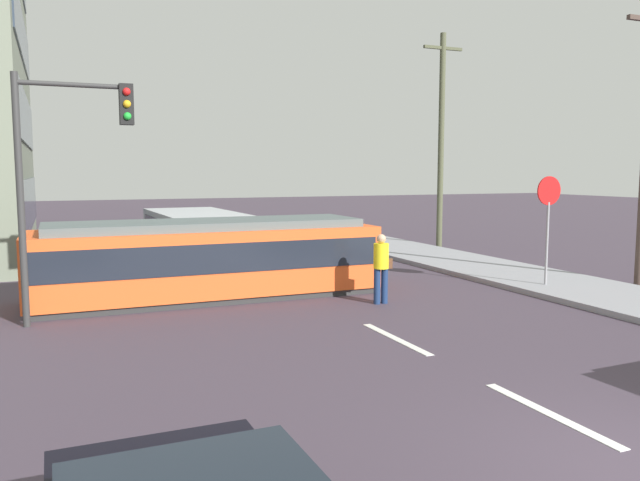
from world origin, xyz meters
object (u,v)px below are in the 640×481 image
at_px(streetcar_tram, 208,258).
at_px(utility_pole_mid, 441,137).
at_px(city_bus, 195,235).
at_px(traffic_light_mast, 66,153).
at_px(stop_sign, 548,208).
at_px(pedestrian_crossing, 381,264).

relative_size(streetcar_tram, utility_pole_mid, 0.97).
bearing_deg(city_bus, traffic_light_mast, -119.95).
distance_m(city_bus, stop_sign, 11.13).
bearing_deg(streetcar_tram, pedestrian_crossing, -33.54).
bearing_deg(streetcar_tram, city_bus, 81.49).
bearing_deg(utility_pole_mid, streetcar_tram, -149.17).
bearing_deg(stop_sign, utility_pole_mid, 73.17).
distance_m(pedestrian_crossing, utility_pole_mid, 12.53).
height_order(city_bus, utility_pole_mid, utility_pole_mid).
relative_size(streetcar_tram, stop_sign, 2.94).
distance_m(stop_sign, utility_pole_mid, 9.99).
height_order(stop_sign, utility_pole_mid, utility_pole_mid).
distance_m(streetcar_tram, city_bus, 5.46).
bearing_deg(stop_sign, pedestrian_crossing, 178.57).
xyz_separation_m(traffic_light_mast, utility_pole_mid, (14.57, 8.37, 1.03)).
bearing_deg(city_bus, streetcar_tram, -98.51).
xyz_separation_m(city_bus, traffic_light_mast, (-4.03, -7.00, 2.48)).
height_order(pedestrian_crossing, traffic_light_mast, traffic_light_mast).
height_order(streetcar_tram, utility_pole_mid, utility_pole_mid).
bearing_deg(traffic_light_mast, utility_pole_mid, 29.87).
height_order(city_bus, traffic_light_mast, traffic_light_mast).
relative_size(city_bus, stop_sign, 1.87).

